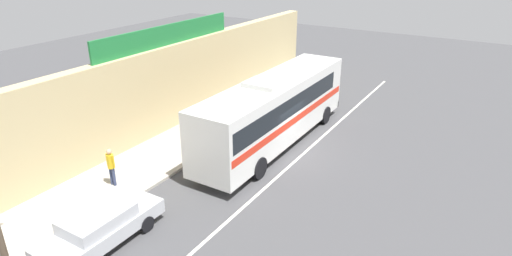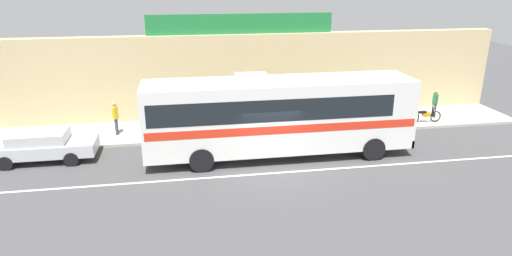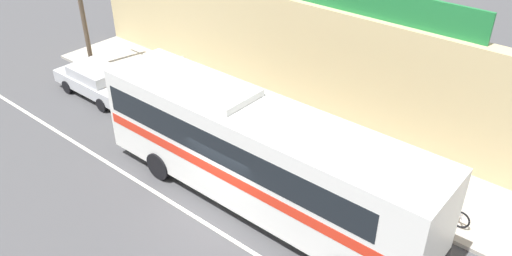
{
  "view_description": "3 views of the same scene",
  "coord_description": "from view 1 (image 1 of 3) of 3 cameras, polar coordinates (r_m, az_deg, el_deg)",
  "views": [
    {
      "loc": [
        -17.7,
        -8.92,
        9.93
      ],
      "look_at": [
        -0.48,
        1.58,
        1.19
      ],
      "focal_mm": 29.99,
      "sensor_mm": 36.0,
      "label": 1
    },
    {
      "loc": [
        -3.63,
        -17.54,
        7.89
      ],
      "look_at": [
        -0.54,
        0.62,
        1.56
      ],
      "focal_mm": 31.27,
      "sensor_mm": 36.0,
      "label": 2
    },
    {
      "loc": [
        9.08,
        -9.17,
        11.25
      ],
      "look_at": [
        -0.35,
        2.09,
        2.09
      ],
      "focal_mm": 35.93,
      "sensor_mm": 36.0,
      "label": 3
    }
  ],
  "objects": [
    {
      "name": "storefront_billboard",
      "position": [
        24.31,
        -11.64,
        12.1
      ],
      "size": [
        10.36,
        0.12,
        1.1
      ],
      "primitive_type": "cube",
      "color": "#1E7538",
      "rests_on": "storefront_facade"
    },
    {
      "name": "pedestrian_far_left",
      "position": [
        32.74,
        5.1,
        7.6
      ],
      "size": [
        0.3,
        0.48,
        1.59
      ],
      "color": "black",
      "rests_on": "sidewalk_slab"
    },
    {
      "name": "road_center_stripe",
      "position": [
        21.86,
        6.0,
        -3.72
      ],
      "size": [
        30.0,
        0.14,
        0.01
      ],
      "primitive_type": "cube",
      "color": "silver",
      "rests_on": "ground_plane"
    },
    {
      "name": "storefront_facade",
      "position": [
        25.2,
        -10.75,
        5.62
      ],
      "size": [
        30.0,
        0.7,
        4.8
      ],
      "primitive_type": "cube",
      "color": "tan",
      "rests_on": "ground_plane"
    },
    {
      "name": "motorcycle_black",
      "position": [
        28.27,
        2.12,
        4.06
      ],
      "size": [
        1.87,
        0.56,
        0.94
      ],
      "color": "black",
      "rests_on": "sidewalk_slab"
    },
    {
      "name": "ground_plane",
      "position": [
        22.17,
        4.14,
        -3.25
      ],
      "size": [
        70.0,
        70.0,
        0.0
      ],
      "primitive_type": "plane",
      "color": "#444447"
    },
    {
      "name": "intercity_bus",
      "position": [
        22.22,
        2.45,
        2.68
      ],
      "size": [
        12.0,
        2.66,
        3.78
      ],
      "color": "silver",
      "rests_on": "ground_plane"
    },
    {
      "name": "sidewalk_slab",
      "position": [
        24.7,
        -6.61,
        -0.27
      ],
      "size": [
        30.0,
        3.6,
        0.14
      ],
      "primitive_type": "cube",
      "color": "#A8A399",
      "rests_on": "ground_plane"
    },
    {
      "name": "motorcycle_red",
      "position": [
        31.58,
        5.61,
        6.06
      ],
      "size": [
        1.91,
        0.56,
        0.94
      ],
      "color": "black",
      "rests_on": "sidewalk_slab"
    },
    {
      "name": "pedestrian_far_right",
      "position": [
        19.55,
        -18.79,
        -4.6
      ],
      "size": [
        0.3,
        0.48,
        1.74
      ],
      "color": "navy",
      "rests_on": "sidewalk_slab"
    },
    {
      "name": "parked_car",
      "position": [
        16.42,
        -20.0,
        -12.23
      ],
      "size": [
        4.6,
        1.83,
        1.37
      ],
      "color": "#B7BABF",
      "rests_on": "ground_plane"
    }
  ]
}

